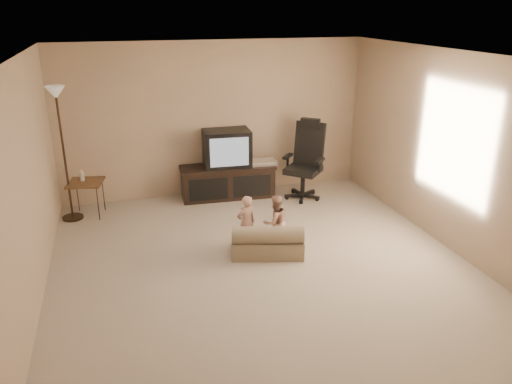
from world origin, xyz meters
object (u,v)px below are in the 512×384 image
tv_stand (228,169)px  floor_lamp (60,124)px  office_chair (305,170)px  side_table (85,183)px  child_sofa (268,242)px  toddler_right (275,222)px  toddler_left (246,223)px

tv_stand → floor_lamp: size_ratio=0.81×
tv_stand → office_chair: (1.21, -0.38, -0.00)m
side_table → child_sofa: side_table is taller
office_chair → toddler_right: office_chair is taller
floor_lamp → child_sofa: bearing=-37.9°
tv_stand → office_chair: bearing=-14.4°
tv_stand → side_table: tv_stand is taller
tv_stand → toddler_left: 1.97m
side_table → floor_lamp: size_ratio=0.37×
tv_stand → child_sofa: bearing=-86.7°
side_table → floor_lamp: (-0.23, -0.07, 0.91)m
side_table → toddler_left: 2.67m
office_chair → toddler_right: bearing=-79.7°
office_chair → toddler_left: (-1.42, -1.57, -0.09)m
side_table → toddler_right: 3.00m
tv_stand → toddler_right: size_ratio=2.17×
floor_lamp → office_chair: bearing=-1.7°
tv_stand → office_chair: size_ratio=1.23×
tv_stand → side_table: (-2.22, -0.21, 0.06)m
tv_stand → child_sofa: size_ratio=1.59×
toddler_right → tv_stand: bearing=-98.1°
tv_stand → floor_lamp: bearing=-170.5°
office_chair → side_table: size_ratio=1.76×
tv_stand → toddler_left: tv_stand is taller
office_chair → child_sofa: office_chair is taller
toddler_right → child_sofa: bearing=34.4°
toddler_left → toddler_right: toddler_left is taller
tv_stand → toddler_right: (0.16, -2.02, -0.10)m
side_table → child_sofa: (2.23, -1.98, -0.35)m
floor_lamp → toddler_left: floor_lamp is taller
tv_stand → child_sofa: tv_stand is taller
office_chair → floor_lamp: size_ratio=0.66×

